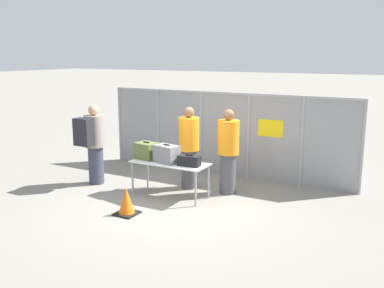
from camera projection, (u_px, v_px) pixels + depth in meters
The scene contains 11 objects.
ground_plane at pixel (177, 201), 8.83m from camera, with size 120.00×120.00×0.00m, color gray.
fence_section at pixel (224, 132), 10.55m from camera, with size 6.53×0.07×2.07m.
inspection_table at pixel (170, 165), 8.99m from camera, with size 1.66×0.69×0.75m.
suitcase_olive at pixel (147, 151), 9.23m from camera, with size 0.53×0.43×0.38m.
suitcase_grey at pixel (167, 154), 8.90m from camera, with size 0.56×0.41×0.39m.
suitcase_black at pixel (189, 161), 8.65m from camera, with size 0.47×0.24×0.24m.
traveler_hooded at pixel (93, 141), 9.79m from camera, with size 0.46×0.71×1.84m.
security_worker_near at pixel (189, 147), 9.52m from camera, with size 0.46×0.46×1.84m.
security_worker_far at pixel (228, 151), 9.15m from camera, with size 0.46×0.46×1.84m.
utility_trailer at pixel (264, 147), 12.02m from camera, with size 3.98×2.08×0.70m.
traffic_cone at pixel (126, 202), 8.06m from camera, with size 0.41×0.41×0.51m.
Camera 1 is at (4.31, -7.22, 2.98)m, focal length 40.00 mm.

